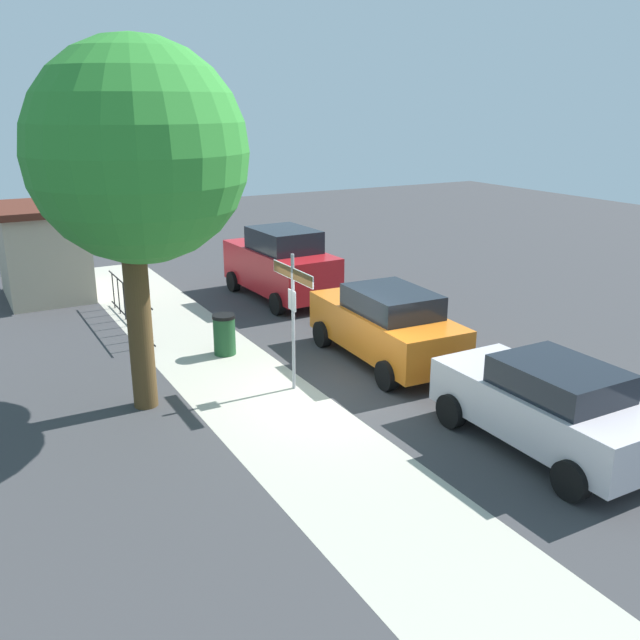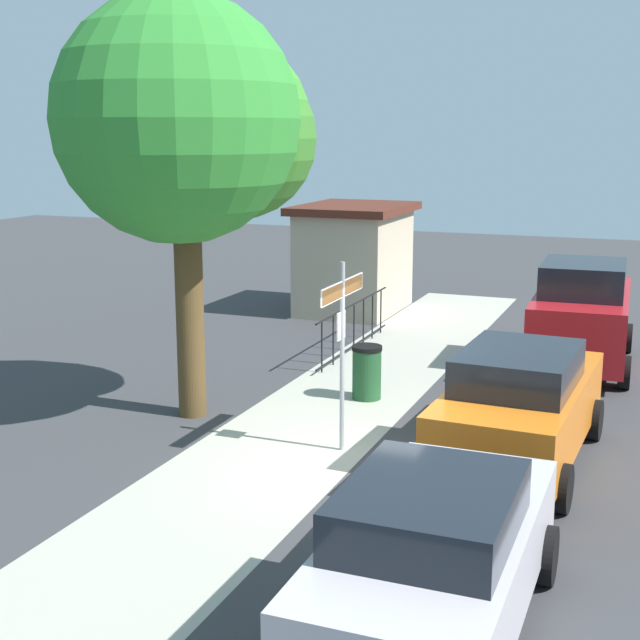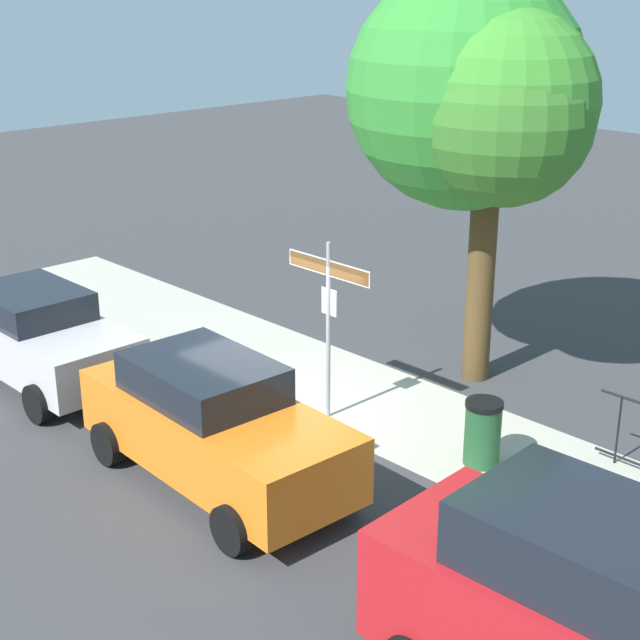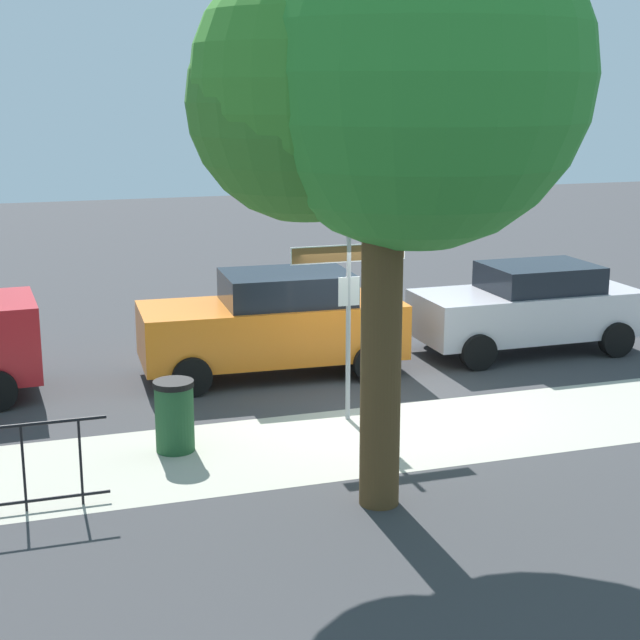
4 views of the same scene
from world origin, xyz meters
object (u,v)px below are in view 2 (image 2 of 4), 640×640
car_silver (434,555)px  trash_bin (367,372)px  shade_tree (200,125)px  car_red (582,315)px  street_sign (342,320)px  utility_shed (354,257)px  car_orange (520,405)px

car_silver → trash_bin: (7.11, 3.07, -0.34)m
shade_tree → car_red: 8.79m
street_sign → trash_bin: street_sign is taller
car_red → utility_shed: utility_shed is taller
street_sign → car_red: bearing=-23.9°
street_sign → trash_bin: 3.09m
street_sign → shade_tree: (0.69, 2.68, 2.82)m
street_sign → trash_bin: size_ratio=2.94×
street_sign → car_silver: size_ratio=0.70×
shade_tree → trash_bin: size_ratio=7.01×
trash_bin → shade_tree: bearing=131.9°
street_sign → car_orange: size_ratio=0.64×
car_red → trash_bin: car_red is taller
shade_tree → car_red: shade_tree is taller
car_silver → car_red: bearing=-1.4°
car_silver → car_orange: bearing=-0.1°
utility_shed → street_sign: bearing=-161.5°
car_silver → trash_bin: car_silver is taller
car_orange → car_silver: bearing=-177.4°
street_sign → shade_tree: bearing=75.5°
car_orange → trash_bin: (2.25, 3.08, -0.40)m
street_sign → car_red: street_sign is taller
utility_shed → car_red: bearing=-120.9°
shade_tree → trash_bin: bearing=-48.1°
car_orange → car_red: size_ratio=1.00×
trash_bin → car_silver: bearing=-156.6°
street_sign → car_orange: bearing=-81.3°
trash_bin → car_orange: bearing=-126.2°
utility_shed → car_orange: bearing=-148.5°
car_orange → trash_bin: car_orange is taller
street_sign → utility_shed: street_sign is taller
shade_tree → car_silver: 8.38m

